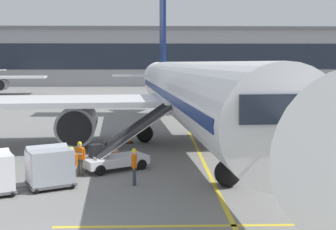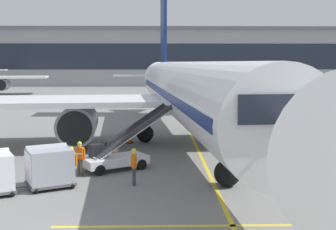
{
  "view_description": "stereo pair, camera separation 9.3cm",
  "coord_description": "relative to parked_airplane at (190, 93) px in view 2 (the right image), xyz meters",
  "views": [
    {
      "loc": [
        3.39,
        -12.42,
        5.68
      ],
      "look_at": [
        4.02,
        11.18,
        2.86
      ],
      "focal_mm": 47.26,
      "sensor_mm": 36.0,
      "label": 1
    },
    {
      "loc": [
        3.49,
        -12.42,
        5.68
      ],
      "look_at": [
        4.02,
        11.18,
        2.86
      ],
      "focal_mm": 47.26,
      "sensor_mm": 36.0,
      "label": 2
    }
  ],
  "objects": [
    {
      "name": "ground_crew_marshaller",
      "position": [
        -7.63,
        -11.6,
        -2.59
      ],
      "size": [
        0.51,
        0.39,
        1.74
      ],
      "color": "#514C42",
      "rests_on": "ground"
    },
    {
      "name": "safety_cone_engine_keepout",
      "position": [
        -6.04,
        -3.04,
        -3.28
      ],
      "size": [
        0.56,
        0.56,
        0.64
      ],
      "color": "black",
      "rests_on": "ground"
    },
    {
      "name": "safety_cone_wingtip",
      "position": [
        -4.74,
        -4.46,
        -3.24
      ],
      "size": [
        0.64,
        0.64,
        0.73
      ],
      "color": "black",
      "rests_on": "ground"
    },
    {
      "name": "ground_crew_wingwalker",
      "position": [
        -6.3,
        -10.09,
        -2.59
      ],
      "size": [
        0.56,
        0.32,
        1.74
      ],
      "color": "#333847",
      "rests_on": "ground"
    },
    {
      "name": "parked_airplane",
      "position": [
        0.0,
        0.0,
        0.0
      ],
      "size": [
        34.12,
        44.5,
        14.61
      ],
      "color": "white",
      "rests_on": "ground"
    },
    {
      "name": "belt_loader",
      "position": [
        -4.31,
        -7.4,
        -2.68
      ],
      "size": [
        5.05,
        3.71,
        3.37
      ],
      "color": "silver",
      "rests_on": "ground"
    },
    {
      "name": "terminal_building",
      "position": [
        0.9,
        84.21,
        3.4
      ],
      "size": [
        125.05,
        20.54,
        14.09
      ],
      "color": "#939399",
      "rests_on": "ground"
    },
    {
      "name": "apron_guidance_line_stop_bar",
      "position": [
        0.07,
        -15.78,
        -3.59
      ],
      "size": [
        12.0,
        0.2,
        0.01
      ],
      "color": "yellow",
      "rests_on": "ground"
    },
    {
      "name": "safety_cone_nose_mark",
      "position": [
        -4.25,
        0.36,
        -3.29
      ],
      "size": [
        0.54,
        0.54,
        0.62
      ],
      "color": "black",
      "rests_on": "ground"
    },
    {
      "name": "ground_crew_by_carts",
      "position": [
        -6.14,
        -8.73,
        -2.59
      ],
      "size": [
        0.56,
        0.33,
        1.74
      ],
      "color": "#514C42",
      "rests_on": "ground"
    },
    {
      "name": "ground_crew_by_loader",
      "position": [
        -3.33,
        -10.56,
        -2.59
      ],
      "size": [
        0.26,
        0.57,
        1.74
      ],
      "color": "#333847",
      "rests_on": "ground"
    },
    {
      "name": "apron_guidance_line_lead_in",
      "position": [
        0.4,
        -0.77,
        -3.59
      ],
      "size": [
        0.2,
        110.0,
        0.01
      ],
      "color": "yellow",
      "rests_on": "ground"
    },
    {
      "name": "baggage_cart_lead",
      "position": [
        -7.16,
        -10.83,
        -2.59
      ],
      "size": [
        2.78,
        2.34,
        1.91
      ],
      "color": "#515156",
      "rests_on": "ground"
    }
  ]
}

